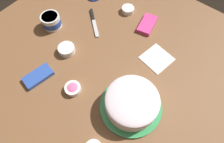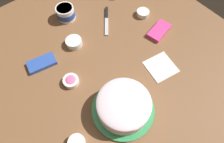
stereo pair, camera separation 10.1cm
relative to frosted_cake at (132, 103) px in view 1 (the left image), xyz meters
The scene contains 10 objects.
ground_plane 0.32m from the frosted_cake, 113.76° to the right, with size 1.54×1.54×0.00m, color brown.
frosted_cake is the anchor object (origin of this frame).
frosting_tub 0.70m from the frosted_cake, 99.70° to the right, with size 0.11×0.11×0.08m.
spreading_knife 0.61m from the frosted_cake, 120.79° to the right, with size 0.16×0.20×0.01m.
sprinkle_bowl_yellow 0.65m from the frosted_cake, 142.00° to the right, with size 0.08×0.08×0.03m.
sprinkle_bowl_rainbow 0.49m from the frosted_cake, 94.39° to the right, with size 0.09×0.09×0.04m.
sprinkle_bowl_pink 0.31m from the frosted_cake, 68.53° to the right, with size 0.08×0.08×0.04m.
candy_box_lower 0.55m from the frosted_cake, 154.54° to the right, with size 0.16×0.08×0.02m, color #E53D8E.
candy_box_upper 0.52m from the frosted_cake, 69.71° to the right, with size 0.15×0.08×0.02m, color #2D51B2.
paper_napkin 0.33m from the frosted_cake, behind, with size 0.15×0.15×0.01m, color white.
Camera 1 is at (0.42, 0.41, 0.92)m, focal length 30.83 mm.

